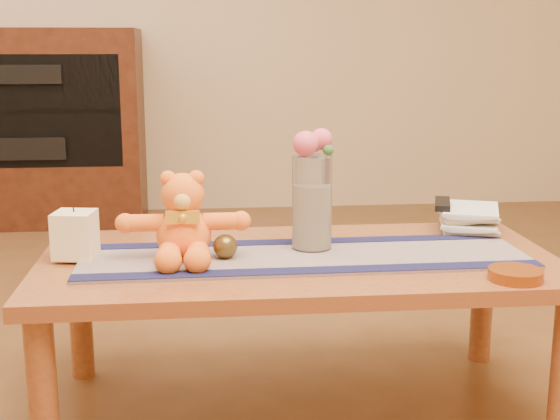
{
  "coord_description": "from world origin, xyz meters",
  "views": [
    {
      "loc": [
        -0.25,
        -2.01,
        1.02
      ],
      "look_at": [
        -0.05,
        0.0,
        0.58
      ],
      "focal_mm": 49.34,
      "sensor_mm": 36.0,
      "label": 1
    }
  ],
  "objects": [
    {
      "name": "teddy_bear",
      "position": [
        -0.31,
        -0.01,
        0.57
      ],
      "size": [
        0.33,
        0.27,
        0.22
      ],
      "primitive_type": null,
      "rotation": [
        0.0,
        0.0,
        -0.01
      ],
      "color": "orange",
      "rests_on": "persian_runner"
    },
    {
      "name": "rose_right",
      "position": [
        0.07,
        0.06,
        0.76
      ],
      "size": [
        0.06,
        0.06,
        0.06
      ],
      "primitive_type": "sphere",
      "color": "#EB536A",
      "rests_on": "glass_vase"
    },
    {
      "name": "rose_left",
      "position": [
        0.02,
        0.04,
        0.75
      ],
      "size": [
        0.07,
        0.07,
        0.07
      ],
      "primitive_type": "sphere",
      "color": "#EB536A",
      "rests_on": "glass_vase"
    },
    {
      "name": "stereo_upper",
      "position": [
        -1.2,
        2.35,
        0.86
      ],
      "size": [
        0.42,
        0.28,
        0.1
      ],
      "primitive_type": "cube",
      "color": "black",
      "rests_on": "media_cabinet"
    },
    {
      "name": "table_leg_fl",
      "position": [
        -0.64,
        -0.29,
        0.21
      ],
      "size": [
        0.07,
        0.07,
        0.41
      ],
      "primitive_type": "cylinder",
      "color": "brown",
      "rests_on": "floor"
    },
    {
      "name": "book_lower",
      "position": [
        0.48,
        0.25,
        0.48
      ],
      "size": [
        0.24,
        0.27,
        0.02
      ],
      "primitive_type": "imported",
      "rotation": [
        0.0,
        0.0,
        -0.39
      ],
      "color": "beige",
      "rests_on": "book_bottom"
    },
    {
      "name": "floor",
      "position": [
        0.0,
        0.0,
        0.0
      ],
      "size": [
        5.5,
        5.5,
        0.0
      ],
      "primitive_type": "plane",
      "color": "#563418",
      "rests_on": "ground"
    },
    {
      "name": "amber_dish",
      "position": [
        0.5,
        -0.27,
        0.46
      ],
      "size": [
        0.18,
        0.18,
        0.03
      ],
      "primitive_type": "cylinder",
      "rotation": [
        0.0,
        0.0,
        0.42
      ],
      "color": "#BF5914",
      "rests_on": "coffee_table_top"
    },
    {
      "name": "blue_flower_side",
      "position": [
        0.01,
        0.07,
        0.74
      ],
      "size": [
        0.04,
        0.04,
        0.04
      ],
      "primitive_type": "sphere",
      "color": "#4A489D",
      "rests_on": "glass_vase"
    },
    {
      "name": "coffee_table_top",
      "position": [
        0.0,
        0.0,
        0.43
      ],
      "size": [
        1.4,
        0.7,
        0.04
      ],
      "primitive_type": "cube",
      "color": "brown",
      "rests_on": "floor"
    },
    {
      "name": "runner_border_far",
      "position": [
        0.01,
        0.12,
        0.46
      ],
      "size": [
        1.2,
        0.07,
        0.0
      ],
      "primitive_type": "cube",
      "rotation": [
        0.0,
        0.0,
        0.01
      ],
      "color": "#131339",
      "rests_on": "persian_runner"
    },
    {
      "name": "leaf_sprig",
      "position": [
        0.08,
        0.03,
        0.74
      ],
      "size": [
        0.03,
        0.03,
        0.03
      ],
      "primitive_type": "sphere",
      "color": "#33662D",
      "rests_on": "glass_vase"
    },
    {
      "name": "persian_runner",
      "position": [
        0.01,
        -0.02,
        0.45
      ],
      "size": [
        1.2,
        0.36,
        0.01
      ],
      "primitive_type": "cube",
      "rotation": [
        0.0,
        0.0,
        0.01
      ],
      "color": "#1B1F4D",
      "rests_on": "coffee_table_top"
    },
    {
      "name": "glass_vase",
      "position": [
        0.04,
        0.05,
        0.59
      ],
      "size": [
        0.11,
        0.11,
        0.26
      ],
      "primitive_type": "cylinder",
      "color": "silver",
      "rests_on": "persian_runner"
    },
    {
      "name": "pillar_candle",
      "position": [
        -0.6,
        0.02,
        0.52
      ],
      "size": [
        0.12,
        0.12,
        0.12
      ],
      "primitive_type": "cube",
      "rotation": [
        0.0,
        0.0,
        -0.16
      ],
      "color": "#FFF0BB",
      "rests_on": "persian_runner"
    },
    {
      "name": "potpourri_fill",
      "position": [
        0.04,
        0.05,
        0.55
      ],
      "size": [
        0.09,
        0.09,
        0.18
      ],
      "primitive_type": "cylinder",
      "color": "beige",
      "rests_on": "glass_vase"
    },
    {
      "name": "cabinet_shelf",
      "position": [
        -1.2,
        2.33,
        0.66
      ],
      "size": [
        1.02,
        0.2,
        0.02
      ],
      "primitive_type": "cube",
      "color": "black",
      "rests_on": "media_cabinet"
    },
    {
      "name": "bronze_ball",
      "position": [
        -0.2,
        -0.03,
        0.49
      ],
      "size": [
        0.07,
        0.07,
        0.06
      ],
      "primitive_type": "sphere",
      "rotation": [
        0.0,
        0.0,
        -0.01
      ],
      "color": "#51411B",
      "rests_on": "persian_runner"
    },
    {
      "name": "stereo_lower",
      "position": [
        -1.2,
        2.35,
        0.46
      ],
      "size": [
        0.42,
        0.28,
        0.12
      ],
      "primitive_type": "cube",
      "color": "black",
      "rests_on": "media_cabinet"
    },
    {
      "name": "blue_flower_back",
      "position": [
        0.05,
        0.09,
        0.75
      ],
      "size": [
        0.04,
        0.04,
        0.04
      ],
      "primitive_type": "sphere",
      "color": "#4A489D",
      "rests_on": "glass_vase"
    },
    {
      "name": "book_bottom",
      "position": [
        0.48,
        0.26,
        0.46
      ],
      "size": [
        0.22,
        0.26,
        0.02
      ],
      "primitive_type": "imported",
      "rotation": [
        0.0,
        0.0,
        -0.25
      ],
      "color": "beige",
      "rests_on": "coffee_table_top"
    },
    {
      "name": "table_leg_bl",
      "position": [
        -0.64,
        0.29,
        0.21
      ],
      "size": [
        0.07,
        0.07,
        0.41
      ],
      "primitive_type": "cylinder",
      "color": "brown",
      "rests_on": "floor"
    },
    {
      "name": "book_upper",
      "position": [
        0.48,
        0.26,
        0.5
      ],
      "size": [
        0.21,
        0.25,
        0.02
      ],
      "primitive_type": "imported",
      "rotation": [
        0.0,
        0.0,
        -0.19
      ],
      "color": "beige",
      "rests_on": "book_lower"
    },
    {
      "name": "media_cabinet",
      "position": [
        -1.2,
        2.48,
        0.55
      ],
      "size": [
        1.2,
        0.5,
        1.1
      ],
      "primitive_type": "cube",
      "color": "black",
      "rests_on": "floor"
    },
    {
      "name": "book_top",
      "position": [
        0.48,
        0.25,
        0.52
      ],
      "size": [
        0.23,
        0.27,
        0.02
      ],
      "primitive_type": "imported",
      "rotation": [
        0.0,
        0.0,
        -0.35
      ],
      "color": "beige",
      "rests_on": "book_upper"
    },
    {
      "name": "cabinet_cavity",
      "position": [
        -1.2,
        2.25,
        0.66
      ],
      "size": [
        1.02,
        0.03,
        0.61
      ],
      "primitive_type": "cube",
      "color": "black",
      "rests_on": "media_cabinet"
    },
    {
      "name": "table_leg_br",
      "position": [
        0.64,
        0.29,
        0.21
      ],
      "size": [
        0.07,
        0.07,
        0.41
      ],
      "primitive_type": "cylinder",
      "color": "brown",
      "rests_on": "floor"
    },
    {
      "name": "runner_border_near",
      "position": [
        0.02,
        -0.17,
        0.46
      ],
      "size": [
        1.2,
        0.07,
        0.0
      ],
      "primitive_type": "cube",
      "rotation": [
        0.0,
        0.0,
        0.01
      ],
      "color": "#131339",
      "rests_on": "persian_runner"
    },
    {
      "name": "candle_wick",
      "position": [
        -0.6,
        0.02,
        0.59
      ],
      "size": [
        0.0,
        0.0,
        0.01
      ],
      "primitive_type": "cylinder",
      "rotation": [
        0.0,
        0.0,
        -0.16
      ],
      "color": "black",
      "rests_on": "pillar_candle"
    },
    {
      "name": "tv_remote",
      "position": [
        0.48,
        0.25,
        0.54
      ],
      "size": [
        0.09,
        0.17,
        0.02
      ],
      "primitive_type": "cube",
      "rotation": [
        0.0,
        0.0,
        -0.3
      ],
      "color": "black",
      "rests_on": "book_top"
    }
  ]
}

